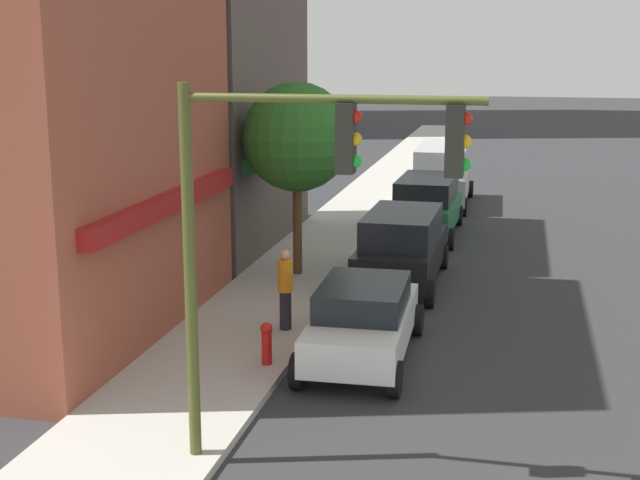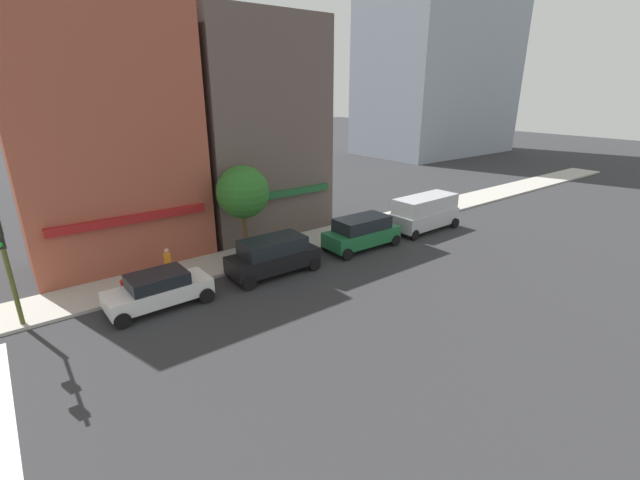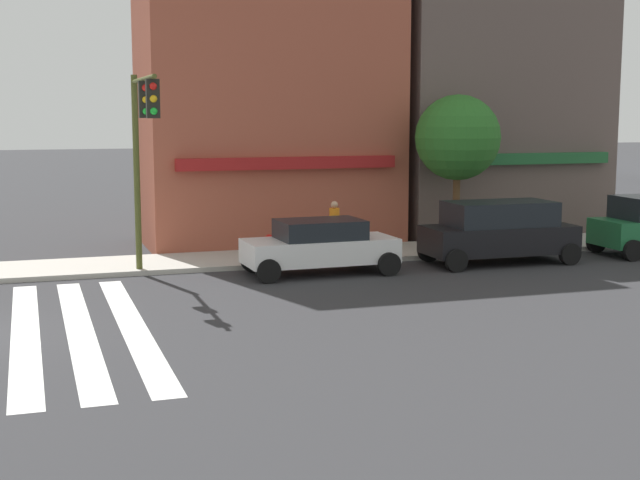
{
  "view_description": "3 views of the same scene",
  "coord_description": "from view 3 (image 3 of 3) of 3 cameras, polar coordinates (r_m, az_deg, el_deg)",
  "views": [
    {
      "loc": [
        -6.93,
        1.81,
        6.27
      ],
      "look_at": [
        11.71,
        6.0,
        2.0
      ],
      "focal_mm": 50.0,
      "sensor_mm": 36.0,
      "label": 1
    },
    {
      "loc": [
        5.19,
        -12.96,
        9.15
      ],
      "look_at": [
        18.75,
        4.7,
        1.2
      ],
      "focal_mm": 24.0,
      "sensor_mm": 36.0,
      "label": 2
    },
    {
      "loc": [
        1.84,
        -19.51,
        4.65
      ],
      "look_at": [
        9.85,
        4.7,
        1.0
      ],
      "focal_mm": 50.0,
      "sensor_mm": 36.0,
      "label": 3
    }
  ],
  "objects": [
    {
      "name": "suv_black",
      "position": [
        28.13,
        11.4,
        0.59
      ],
      "size": [
        4.73,
        2.12,
        1.94
      ],
      "rotation": [
        0.0,
        0.0,
        -0.02
      ],
      "color": "black",
      "rests_on": "ground_plane"
    },
    {
      "name": "street_tree",
      "position": [
        30.34,
        8.8,
        6.47
      ],
      "size": [
        2.87,
        2.87,
        5.11
      ],
      "color": "brown",
      "rests_on": "sidewalk_left"
    },
    {
      "name": "traffic_signal",
      "position": [
        24.52,
        -11.29,
        6.79
      ],
      "size": [
        0.32,
        4.26,
        5.72
      ],
      "color": "#474C1E",
      "rests_on": "ground_plane"
    },
    {
      "name": "fire_hydrant",
      "position": [
        27.13,
        -3.27,
        -0.43
      ],
      "size": [
        0.24,
        0.24,
        0.84
      ],
      "color": "red",
      "rests_on": "sidewalk_left"
    },
    {
      "name": "sedan_white",
      "position": [
        25.79,
        0.0,
        -0.35
      ],
      "size": [
        4.44,
        2.02,
        1.59
      ],
      "rotation": [
        0.0,
        0.0,
        0.02
      ],
      "color": "white",
      "rests_on": "ground_plane"
    },
    {
      "name": "pedestrian_orange_vest",
      "position": [
        27.88,
        0.92,
        0.77
      ],
      "size": [
        0.32,
        0.32,
        1.77
      ],
      "rotation": [
        0.0,
        0.0,
        3.59
      ],
      "color": "#23232D",
      "rests_on": "sidewalk_left"
    },
    {
      "name": "storefront_row",
      "position": [
        33.47,
        3.52,
        12.1
      ],
      "size": [
        17.4,
        5.3,
        14.5
      ],
      "color": "#9E4C38",
      "rests_on": "ground_plane"
    }
  ]
}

